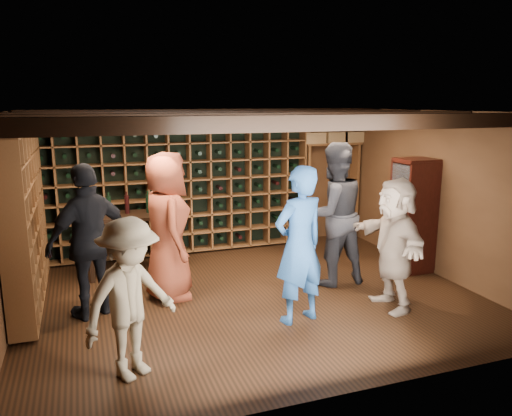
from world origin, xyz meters
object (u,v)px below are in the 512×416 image
object	(u,v)px
tasting_table	(131,222)
guest_khaki	(130,299)
display_cabinet	(412,218)
guest_red_floral	(167,226)
guest_beige	(394,244)
man_grey_suit	(333,214)
guest_woman_black	(90,241)
man_blue_shirt	(299,245)

from	to	relation	value
tasting_table	guest_khaki	bearing A→B (deg)	-88.51
display_cabinet	guest_red_floral	world-z (taller)	guest_red_floral
guest_khaki	guest_beige	xyz separation A→B (m)	(3.34, 0.59, 0.06)
man_grey_suit	guest_beige	size ratio (longest dim) A/B	1.21
guest_woman_black	display_cabinet	bearing A→B (deg)	152.18
man_grey_suit	tasting_table	xyz separation A→B (m)	(-2.72, 1.36, -0.20)
guest_red_floral	guest_beige	size ratio (longest dim) A/B	1.17
guest_khaki	man_grey_suit	bearing A→B (deg)	-3.40
display_cabinet	man_grey_suit	distance (m)	1.44
man_blue_shirt	guest_red_floral	xyz separation A→B (m)	(-1.35, 1.27, 0.04)
guest_khaki	tasting_table	xyz separation A→B (m)	(0.31, 3.01, 0.04)
guest_woman_black	tasting_table	xyz separation A→B (m)	(0.62, 1.40, -0.12)
display_cabinet	guest_khaki	size ratio (longest dim) A/B	1.10
man_grey_suit	guest_woman_black	distance (m)	3.34
man_blue_shirt	guest_red_floral	bearing A→B (deg)	-57.72
display_cabinet	guest_woman_black	distance (m)	4.77
guest_red_floral	tasting_table	distance (m)	1.19
guest_beige	man_grey_suit	bearing A→B (deg)	-159.25
display_cabinet	guest_woman_black	size ratio (longest dim) A/B	0.91
man_grey_suit	guest_red_floral	xyz separation A→B (m)	(-2.35, 0.24, -0.04)
man_blue_shirt	guest_beige	xyz separation A→B (m)	(1.31, -0.03, -0.10)
guest_woman_black	tasting_table	world-z (taller)	guest_woman_black
guest_red_floral	guest_khaki	bearing A→B (deg)	158.58
display_cabinet	man_blue_shirt	xyz separation A→B (m)	(-2.43, -1.11, 0.10)
guest_woman_black	guest_khaki	distance (m)	1.64
guest_woman_black	guest_beige	distance (m)	3.79
guest_khaki	tasting_table	world-z (taller)	guest_khaki
man_grey_suit	tasting_table	world-z (taller)	man_grey_suit
man_blue_shirt	guest_beige	size ratio (longest dim) A/B	1.12
man_grey_suit	guest_khaki	distance (m)	3.46
guest_woman_black	guest_khaki	bearing A→B (deg)	71.72
tasting_table	man_grey_suit	bearing A→B (deg)	-19.11
man_grey_suit	guest_beige	distance (m)	1.12
tasting_table	display_cabinet	bearing A→B (deg)	-9.83
display_cabinet	tasting_table	bearing A→B (deg)	162.79
guest_beige	man_blue_shirt	bearing A→B (deg)	-86.69
display_cabinet	guest_red_floral	size ratio (longest dim) A/B	0.88
tasting_table	guest_beige	bearing A→B (deg)	-31.24
guest_red_floral	guest_khaki	xyz separation A→B (m)	(-0.68, -1.89, -0.20)
display_cabinet	guest_beige	distance (m)	1.60
display_cabinet	guest_woman_black	bearing A→B (deg)	-178.58
display_cabinet	guest_khaki	bearing A→B (deg)	-158.91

